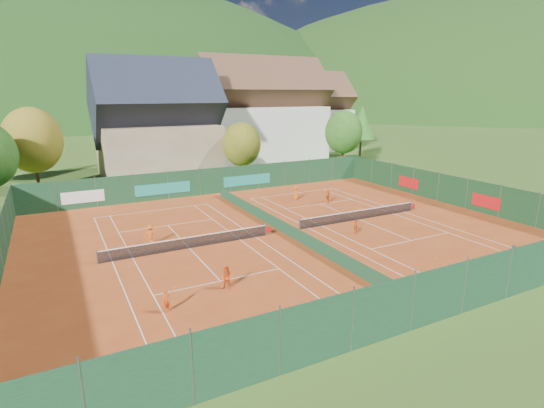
{
  "coord_description": "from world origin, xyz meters",
  "views": [
    {
      "loc": [
        -16.37,
        -29.19,
        11.26
      ],
      "look_at": [
        0.0,
        2.0,
        2.0
      ],
      "focal_mm": 28.0,
      "sensor_mm": 36.0,
      "label": 1
    }
  ],
  "objects_px": {
    "player_right_near": "(356,227)",
    "player_left_near": "(166,301)",
    "player_right_far_a": "(296,193)",
    "player_left_far": "(150,234)",
    "chalet": "(157,128)",
    "player_left_mid": "(227,278)",
    "hotel_block_b": "(307,117)",
    "ball_hopper": "(515,249)",
    "hotel_block_a": "(262,117)",
    "player_right_far_b": "(328,196)"
  },
  "relations": [
    {
      "from": "ball_hopper",
      "to": "player_left_far",
      "type": "bearing_deg",
      "value": 146.87
    },
    {
      "from": "player_right_near",
      "to": "player_left_near",
      "type": "bearing_deg",
      "value": 141.21
    },
    {
      "from": "player_right_near",
      "to": "player_right_far_b",
      "type": "relative_size",
      "value": 0.85
    },
    {
      "from": "chalet",
      "to": "hotel_block_a",
      "type": "xyz_separation_m",
      "value": [
        19.0,
        6.0,
        0.76
      ]
    },
    {
      "from": "chalet",
      "to": "player_left_near",
      "type": "xyz_separation_m",
      "value": [
        -8.9,
        -38.72,
        -5.95
      ]
    },
    {
      "from": "player_left_near",
      "to": "player_right_far_a",
      "type": "distance_m",
      "value": 25.91
    },
    {
      "from": "player_left_mid",
      "to": "player_right_far_a",
      "type": "xyz_separation_m",
      "value": [
        14.81,
        16.93,
        -0.01
      ]
    },
    {
      "from": "hotel_block_b",
      "to": "player_right_far_a",
      "type": "relative_size",
      "value": 11.76
    },
    {
      "from": "chalet",
      "to": "player_right_near",
      "type": "distance_m",
      "value": 34.58
    },
    {
      "from": "chalet",
      "to": "hotel_block_a",
      "type": "bearing_deg",
      "value": 17.53
    },
    {
      "from": "player_left_mid",
      "to": "hotel_block_b",
      "type": "bearing_deg",
      "value": 92.28
    },
    {
      "from": "player_right_near",
      "to": "hotel_block_a",
      "type": "bearing_deg",
      "value": 17.2
    },
    {
      "from": "player_left_mid",
      "to": "player_right_far_a",
      "type": "height_order",
      "value": "player_left_mid"
    },
    {
      "from": "player_left_mid",
      "to": "player_right_far_b",
      "type": "relative_size",
      "value": 1.05
    },
    {
      "from": "hotel_block_a",
      "to": "player_right_far_a",
      "type": "relative_size",
      "value": 14.7
    },
    {
      "from": "hotel_block_a",
      "to": "player_left_near",
      "type": "height_order",
      "value": "hotel_block_a"
    },
    {
      "from": "player_left_near",
      "to": "player_right_near",
      "type": "xyz_separation_m",
      "value": [
        16.98,
        5.64,
        -0.07
      ]
    },
    {
      "from": "player_left_mid",
      "to": "chalet",
      "type": "bearing_deg",
      "value": 121.01
    },
    {
      "from": "ball_hopper",
      "to": "player_left_near",
      "type": "xyz_separation_m",
      "value": [
        -23.92,
        3.49,
        0.12
      ]
    },
    {
      "from": "chalet",
      "to": "hotel_block_b",
      "type": "relative_size",
      "value": 0.94
    },
    {
      "from": "player_left_near",
      "to": "player_left_far",
      "type": "distance_m",
      "value": 11.21
    },
    {
      "from": "player_left_near",
      "to": "player_right_near",
      "type": "bearing_deg",
      "value": -3.46
    },
    {
      "from": "player_right_far_a",
      "to": "player_right_near",
      "type": "bearing_deg",
      "value": 50.38
    },
    {
      "from": "player_left_near",
      "to": "player_right_far_a",
      "type": "xyz_separation_m",
      "value": [
        18.65,
        17.99,
        0.06
      ]
    },
    {
      "from": "player_right_near",
      "to": "player_right_far_b",
      "type": "bearing_deg",
      "value": 10.35
    },
    {
      "from": "chalet",
      "to": "player_right_near",
      "type": "height_order",
      "value": "chalet"
    },
    {
      "from": "player_right_far_b",
      "to": "hotel_block_a",
      "type": "bearing_deg",
      "value": -143.95
    },
    {
      "from": "hotel_block_a",
      "to": "player_right_far_b",
      "type": "height_order",
      "value": "hotel_block_a"
    },
    {
      "from": "hotel_block_a",
      "to": "player_right_near",
      "type": "xyz_separation_m",
      "value": [
        -10.92,
        -39.08,
        -6.78
      ]
    },
    {
      "from": "chalet",
      "to": "player_left_near",
      "type": "bearing_deg",
      "value": -102.95
    },
    {
      "from": "player_right_near",
      "to": "player_right_far_a",
      "type": "relative_size",
      "value": 0.82
    },
    {
      "from": "player_left_near",
      "to": "hotel_block_a",
      "type": "bearing_deg",
      "value": 36.19
    },
    {
      "from": "player_left_mid",
      "to": "player_left_near",
      "type": "bearing_deg",
      "value": -125.77
    },
    {
      "from": "hotel_block_a",
      "to": "player_right_far_a",
      "type": "bearing_deg",
      "value": -109.1
    },
    {
      "from": "hotel_block_a",
      "to": "player_left_mid",
      "type": "height_order",
      "value": "hotel_block_a"
    },
    {
      "from": "hotel_block_b",
      "to": "player_left_mid",
      "type": "bearing_deg",
      "value": -126.38
    },
    {
      "from": "player_right_far_b",
      "to": "ball_hopper",
      "type": "bearing_deg",
      "value": 58.4
    },
    {
      "from": "hotel_block_b",
      "to": "ball_hopper",
      "type": "distance_m",
      "value": 59.33
    },
    {
      "from": "player_right_far_a",
      "to": "chalet",
      "type": "bearing_deg",
      "value": -96.75
    },
    {
      "from": "player_left_far",
      "to": "player_right_far_b",
      "type": "height_order",
      "value": "player_left_far"
    },
    {
      "from": "player_left_far",
      "to": "chalet",
      "type": "bearing_deg",
      "value": -99.98
    },
    {
      "from": "player_right_far_b",
      "to": "player_right_near",
      "type": "bearing_deg",
      "value": 26.86
    },
    {
      "from": "hotel_block_b",
      "to": "ball_hopper",
      "type": "relative_size",
      "value": 21.6
    },
    {
      "from": "ball_hopper",
      "to": "player_left_near",
      "type": "distance_m",
      "value": 24.18
    },
    {
      "from": "hotel_block_a",
      "to": "player_left_mid",
      "type": "relative_size",
      "value": 14.5
    },
    {
      "from": "player_left_mid",
      "to": "player_left_far",
      "type": "xyz_separation_m",
      "value": [
        -2.26,
        10.03,
        0.02
      ]
    },
    {
      "from": "hotel_block_b",
      "to": "player_right_far_b",
      "type": "relative_size",
      "value": 12.14
    },
    {
      "from": "player_right_near",
      "to": "hotel_block_b",
      "type": "bearing_deg",
      "value": 4.92
    },
    {
      "from": "chalet",
      "to": "player_left_far",
      "type": "xyz_separation_m",
      "value": [
        -7.32,
        -27.63,
        -5.86
      ]
    },
    {
      "from": "player_left_mid",
      "to": "ball_hopper",
      "type": "bearing_deg",
      "value": 25.89
    }
  ]
}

